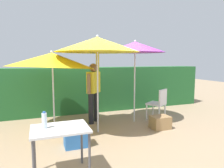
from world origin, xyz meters
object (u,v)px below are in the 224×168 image
Objects in this scene: umbrella_rainbow at (52,60)px; chair_plastic at (158,102)px; crate_cardboard at (160,122)px; bottle_water at (44,120)px; cooler_box at (76,136)px; person_vendor at (93,88)px; umbrella_yellow at (97,45)px; folding_table at (60,134)px; umbrella_orange at (135,47)px.

chair_plastic is at bearing -4.53° from umbrella_rainbow.
umbrella_rainbow is 4.56× the size of crate_cardboard.
chair_plastic is 3.71× the size of bottle_water.
cooler_box is 2.17m from crate_cardboard.
person_vendor is (1.06, 0.23, -0.75)m from umbrella_rainbow.
umbrella_rainbow is 8.62× the size of bottle_water.
umbrella_yellow is at bearing 44.38° from cooler_box.
bottle_water is at bearing 165.17° from folding_table.
folding_table is (-2.53, -1.26, 0.48)m from crate_cardboard.
person_vendor is 2.59m from folding_table.
chair_plastic is 3.59m from bottle_water.
person_vendor is 4.26× the size of cooler_box.
folding_table is at bearing -146.95° from chair_plastic.
umbrella_rainbow is 1.10× the size of person_vendor.
umbrella_orange reaches higher than folding_table.
chair_plastic is at bearing 30.52° from bottle_water.
person_vendor is at bearing 59.57° from bottle_water.
cooler_box is at bearing -159.54° from chair_plastic.
crate_cardboard is at bearing -36.93° from person_vendor.
chair_plastic is at bearing 20.46° from cooler_box.
umbrella_yellow is at bearing -159.97° from umbrella_orange.
chair_plastic is (2.81, -0.22, -1.17)m from umbrella_rainbow.
umbrella_yellow is 1.19× the size of person_vendor.
bottle_water is at bearing -97.56° from umbrella_rainbow.
chair_plastic is 1.11× the size of folding_table.
umbrella_rainbow is at bearing 175.47° from chair_plastic.
umbrella_yellow reaches higher than umbrella_orange.
umbrella_yellow is 2.52× the size of chair_plastic.
bottle_water reaches higher than chair_plastic.
umbrella_orange is 2.04m from crate_cardboard.
person_vendor is (-1.06, 0.33, -1.09)m from umbrella_orange.
cooler_box is at bearing 56.38° from bottle_water.
umbrella_yellow reaches higher than chair_plastic.
chair_plastic reaches higher than crate_cardboard.
cooler_box is 1.84× the size of bottle_water.
umbrella_orange reaches higher than person_vendor.
umbrella_orange is at bearing 38.99° from bottle_water.
folding_table is (-1.02, -1.56, -1.39)m from umbrella_yellow.
bottle_water is (-2.39, -1.93, -1.19)m from umbrella_orange.
umbrella_yellow is (0.95, -0.53, 0.35)m from umbrella_rainbow.
umbrella_rainbow is 2.22m from bottle_water.
bottle_water is (-0.59, -0.89, 0.62)m from cooler_box.
umbrella_yellow reaches higher than folding_table.
cooler_box is at bearing 67.79° from folding_table.
umbrella_rainbow reaches higher than cooler_box.
umbrella_rainbow is 1.89m from cooler_box.
umbrella_orange is at bearing 30.19° from cooler_box.
umbrella_rainbow is at bearing 88.21° from folding_table.
umbrella_yellow is 1.33m from person_vendor.
crate_cardboard is 1.89× the size of bottle_water.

